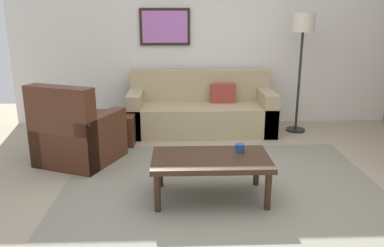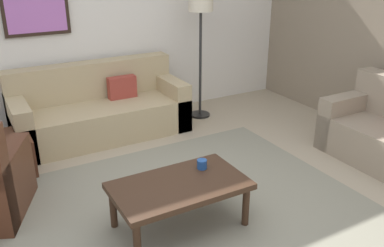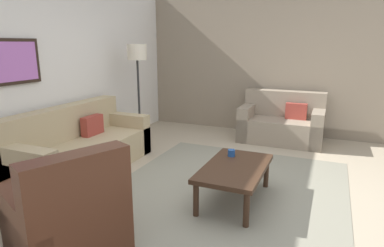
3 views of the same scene
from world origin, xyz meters
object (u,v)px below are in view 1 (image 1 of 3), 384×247
at_px(cup, 240,148).
at_px(framed_artwork, 165,27).
at_px(coffee_table, 211,162).
at_px(lamp_standing, 303,35).
at_px(armchair_leather, 76,138).
at_px(couch_main, 201,111).
at_px(ottoman, 115,128).

distance_m(cup, framed_artwork, 2.85).
bearing_deg(coffee_table, lamp_standing, 55.82).
distance_m(armchair_leather, cup, 1.97).
height_order(lamp_standing, framed_artwork, framed_artwork).
xyz_separation_m(coffee_table, framed_artwork, (-0.49, 2.66, 1.15)).
relative_size(coffee_table, cup, 12.67).
relative_size(couch_main, ottoman, 3.76).
height_order(ottoman, lamp_standing, lamp_standing).
xyz_separation_m(ottoman, framed_artwork, (0.68, 0.95, 1.31)).
distance_m(couch_main, armchair_leather, 2.01).
bearing_deg(ottoman, coffee_table, -55.73).
height_order(couch_main, coffee_table, couch_main).
xyz_separation_m(cup, lamp_standing, (1.17, 2.02, 0.96)).
xyz_separation_m(ottoman, lamp_standing, (2.63, 0.44, 1.21)).
bearing_deg(cup, lamp_standing, 59.93).
distance_m(armchair_leather, lamp_standing, 3.37).
bearing_deg(cup, couch_main, 96.76).
xyz_separation_m(ottoman, cup, (1.46, -1.58, 0.25)).
bearing_deg(lamp_standing, cup, -120.07).
distance_m(ottoman, coffee_table, 2.08).
relative_size(armchair_leather, framed_artwork, 1.38).
height_order(armchair_leather, framed_artwork, framed_artwork).
distance_m(coffee_table, lamp_standing, 2.80).
bearing_deg(framed_artwork, lamp_standing, -14.62).
bearing_deg(armchair_leather, ottoman, 66.68).
height_order(ottoman, coffee_table, coffee_table).
distance_m(ottoman, cup, 2.16).
height_order(coffee_table, lamp_standing, lamp_standing).
height_order(couch_main, lamp_standing, lamp_standing).
relative_size(lamp_standing, framed_artwork, 2.25).
relative_size(couch_main, framed_artwork, 2.77).
bearing_deg(framed_artwork, coffee_table, -79.53).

